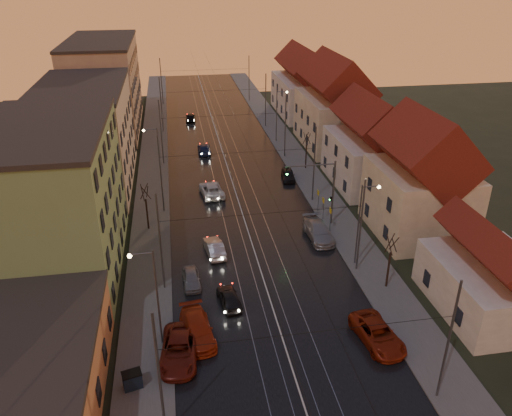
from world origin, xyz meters
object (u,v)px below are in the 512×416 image
street_lamp_0 (152,289)px  traffic_light_mast (324,185)px  driving_car_3 (204,149)px  parked_right_0 (378,334)px  street_lamp_1 (363,217)px  parked_left_2 (197,329)px  driving_car_0 (229,298)px  parked_right_1 (319,231)px  street_lamp_2 (156,153)px  driving_car_2 (211,190)px  dumpster (132,380)px  parked_left_1 (179,350)px  parked_right_2 (288,175)px  driving_car_4 (191,117)px  parked_left_3 (191,279)px  street_lamp_3 (279,111)px  driving_car_1 (214,248)px

street_lamp_0 → traffic_light_mast: size_ratio=1.11×
driving_car_3 → parked_right_0: 44.06m
street_lamp_1 → parked_left_2: street_lamp_1 is taller
driving_car_0 → parked_left_2: (-2.80, -3.59, 0.11)m
street_lamp_1 → parked_right_1: (-2.28, 5.29, -4.09)m
street_lamp_2 → driving_car_3: bearing=63.0°
parked_right_0 → street_lamp_1: bearing=69.8°
driving_car_2 → traffic_light_mast: bearing=132.0°
parked_left_2 → dumpster: bearing=-144.0°
traffic_light_mast → driving_car_0: size_ratio=1.90×
parked_left_1 → parked_right_2: parked_left_1 is taller
street_lamp_1 → driving_car_3: bearing=109.9°
traffic_light_mast → parked_right_1: 4.82m
driving_car_2 → dumpster: (-7.75, -29.54, -0.03)m
street_lamp_0 → parked_left_1: 4.69m
street_lamp_1 → parked_right_2: bearing=95.3°
parked_right_0 → driving_car_0: bearing=140.6°
street_lamp_1 → driving_car_4: (-12.93, 49.66, -4.20)m
parked_right_0 → parked_left_2: bearing=160.5°
traffic_light_mast → driving_car_0: traffic_light_mast is taller
driving_car_3 → parked_left_3: bearing=84.6°
driving_car_4 → parked_right_1: bearing=106.8°
street_lamp_3 → driving_car_4: (-12.93, 13.66, -4.20)m
street_lamp_3 → driving_car_0: street_lamp_3 is taller
street_lamp_0 → parked_left_3: 8.84m
street_lamp_2 → parked_left_1: bearing=-87.1°
parked_left_2 → parked_left_3: size_ratio=1.44×
parked_left_2 → parked_right_0: size_ratio=0.99×
street_lamp_1 → parked_left_2: 17.62m
street_lamp_2 → parked_right_2: 16.85m
parked_left_1 → parked_left_3: size_ratio=1.51×
driving_car_0 → driving_car_3: 36.72m
traffic_light_mast → parked_right_0: bearing=-93.8°
driving_car_3 → dumpster: 45.32m
traffic_light_mast → driving_car_1: bearing=-161.2°
street_lamp_2 → street_lamp_0: bearing=-90.0°
driving_car_2 → driving_car_3: bearing=-97.8°
street_lamp_3 → parked_left_1: size_ratio=1.45×
street_lamp_3 → driving_car_4: street_lamp_3 is taller
driving_car_3 → parked_left_2: parked_left_2 is taller
traffic_light_mast → parked_right_1: size_ratio=1.32×
street_lamp_0 → parked_left_1: (1.50, -1.68, -4.12)m
parked_left_2 → street_lamp_0: bearing=178.1°
parked_left_3 → parked_right_0: bearing=-39.1°
traffic_light_mast → driving_car_3: (-10.68, 24.61, -3.95)m
driving_car_1 → parked_right_0: bearing=119.5°
driving_car_1 → driving_car_4: bearing=-97.0°
driving_car_0 → parked_left_1: 6.98m
parked_right_2 → street_lamp_2: bearing=-171.4°
driving_car_4 → parked_right_2: driving_car_4 is taller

